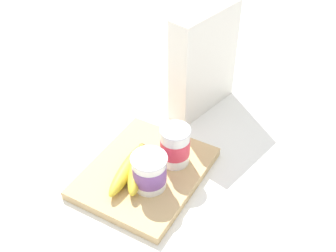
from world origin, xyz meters
TOP-DOWN VIEW (x-y plane):
  - ground_plane at (0.00, 0.00)m, footprint 2.40×2.40m
  - cutting_board at (0.00, 0.00)m, footprint 0.29×0.24m
  - cereal_box at (-0.30, -0.01)m, footprint 0.22×0.10m
  - yogurt_cup_front at (-0.06, 0.05)m, footprint 0.07×0.07m
  - yogurt_cup_back at (0.03, 0.03)m, footprint 0.08×0.08m
  - banana_bunch at (0.03, -0.01)m, footprint 0.17×0.10m

SIDE VIEW (x-z plane):
  - ground_plane at x=0.00m, z-range 0.00..0.00m
  - cutting_board at x=0.00m, z-range 0.00..0.02m
  - banana_bunch at x=0.03m, z-range 0.02..0.06m
  - yogurt_cup_back at x=0.03m, z-range 0.02..0.10m
  - yogurt_cup_front at x=-0.06m, z-range 0.02..0.11m
  - cereal_box at x=-0.30m, z-range 0.00..0.28m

